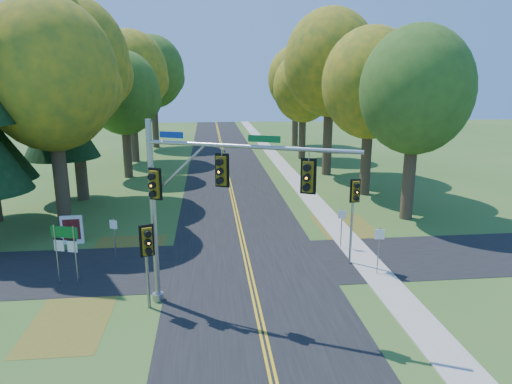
{
  "coord_description": "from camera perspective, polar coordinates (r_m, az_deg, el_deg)",
  "views": [
    {
      "loc": [
        -1.88,
        -19.98,
        9.38
      ],
      "look_at": [
        0.71,
        4.47,
        3.2
      ],
      "focal_mm": 32.0,
      "sensor_mm": 36.0,
      "label": 1
    }
  ],
  "objects": [
    {
      "name": "reg_sign_e_north",
      "position": [
        25.99,
        10.67,
        -3.62
      ],
      "size": [
        0.44,
        0.09,
        2.3
      ],
      "rotation": [
        0.0,
        0.0,
        -0.12
      ],
      "color": "gray",
      "rests_on": "ground"
    },
    {
      "name": "sidewalk_east",
      "position": [
        23.49,
        14.84,
        -9.84
      ],
      "size": [
        1.6,
        160.0,
        0.06
      ],
      "primitive_type": "cube",
      "color": "#9E998E",
      "rests_on": "ground"
    },
    {
      "name": "route_sign_cluster",
      "position": [
        22.7,
        -22.75,
        -5.89
      ],
      "size": [
        1.3,
        0.45,
        2.9
      ],
      "rotation": [
        0.0,
        0.0,
        -0.31
      ],
      "color": "gray",
      "rests_on": "ground"
    },
    {
      "name": "ped_signal_pole",
      "position": [
        18.91,
        -13.46,
        -6.74
      ],
      "size": [
        0.56,
        0.68,
        3.73
      ],
      "rotation": [
        0.0,
        0.0,
        0.36
      ],
      "color": "gray",
      "rests_on": "ground"
    },
    {
      "name": "tree_w_a",
      "position": [
        30.78,
        -24.21,
        13.11
      ],
      "size": [
        8.0,
        8.0,
        14.15
      ],
      "color": "#38281C",
      "rests_on": "ground"
    },
    {
      "name": "tree_w_c",
      "position": [
        45.13,
        -16.17,
        11.75
      ],
      "size": [
        6.8,
        6.8,
        11.91
      ],
      "color": "#38281C",
      "rests_on": "ground"
    },
    {
      "name": "tree_e_d",
      "position": [
        54.03,
        6.0,
        12.83
      ],
      "size": [
        7.0,
        7.0,
        12.32
      ],
      "color": "#38281C",
      "rests_on": "ground"
    },
    {
      "name": "tree_w_d",
      "position": [
        53.8,
        -15.35,
        14.05
      ],
      "size": [
        8.2,
        8.2,
        14.56
      ],
      "color": "#38281C",
      "rests_on": "ground"
    },
    {
      "name": "tree_w_e",
      "position": [
        64.45,
        -12.74,
        14.4
      ],
      "size": [
        8.4,
        8.4,
        14.97
      ],
      "color": "#38281C",
      "rests_on": "ground"
    },
    {
      "name": "centerline_right",
      "position": [
        22.15,
        -0.36,
        -10.87
      ],
      "size": [
        0.1,
        160.0,
        0.01
      ],
      "primitive_type": "cube",
      "color": "gold",
      "rests_on": "road_main"
    },
    {
      "name": "road_cross",
      "position": [
        23.97,
        -1.09,
        -8.91
      ],
      "size": [
        60.0,
        6.0,
        0.02
      ],
      "primitive_type": "cube",
      "color": "black",
      "rests_on": "ground"
    },
    {
      "name": "reg_sign_e_south",
      "position": [
        22.89,
        15.12,
        -6.14
      ],
      "size": [
        0.46,
        0.11,
        2.41
      ],
      "rotation": [
        0.0,
        0.0,
        -0.18
      ],
      "color": "gray",
      "rests_on": "ground"
    },
    {
      "name": "reg_sign_w",
      "position": [
        24.97,
        -17.32,
        -4.79
      ],
      "size": [
        0.41,
        0.21,
        2.29
      ],
      "rotation": [
        0.0,
        0.0,
        -0.42
      ],
      "color": "gray",
      "rests_on": "ground"
    },
    {
      "name": "tree_w_b",
      "position": [
        37.59,
        -21.98,
        14.63
      ],
      "size": [
        8.6,
        8.6,
        15.38
      ],
      "color": "#38281C",
      "rests_on": "ground"
    },
    {
      "name": "leaf_patch_w_far",
      "position": [
        20.19,
        -22.19,
        -14.69
      ],
      "size": [
        3.0,
        5.0,
        0.0
      ],
      "primitive_type": "cube",
      "color": "brown",
      "rests_on": "ground"
    },
    {
      "name": "leaf_patch_w_near",
      "position": [
        26.16,
        -15.94,
        -7.46
      ],
      "size": [
        4.0,
        6.0,
        0.0
      ],
      "primitive_type": "cube",
      "color": "brown",
      "rests_on": "ground"
    },
    {
      "name": "tree_e_e",
      "position": [
        64.75,
        5.09,
        13.89
      ],
      "size": [
        7.8,
        7.8,
        13.74
      ],
      "color": "#38281C",
      "rests_on": "ground"
    },
    {
      "name": "info_kiosk",
      "position": [
        28.46,
        -22.01,
        -4.41
      ],
      "size": [
        1.23,
        0.25,
        1.69
      ],
      "rotation": [
        0.0,
        0.0,
        0.06
      ],
      "color": "white",
      "rests_on": "ground"
    },
    {
      "name": "tree_e_c",
      "position": [
        45.24,
        9.36,
        15.56
      ],
      "size": [
        8.8,
        8.8,
        15.79
      ],
      "color": "#38281C",
      "rests_on": "ground"
    },
    {
      "name": "pine_c",
      "position": [
        37.66,
        -23.92,
        13.42
      ],
      "size": [
        5.6,
        5.6,
        20.56
      ],
      "color": "#38281C",
      "rests_on": "ground"
    },
    {
      "name": "leaf_patch_e",
      "position": [
        28.95,
        11.79,
        -5.09
      ],
      "size": [
        3.5,
        8.0,
        0.0
      ],
      "primitive_type": "cube",
      "color": "brown",
      "rests_on": "ground"
    },
    {
      "name": "road_main",
      "position": [
        22.15,
        -0.63,
        -10.92
      ],
      "size": [
        8.0,
        160.0,
        0.02
      ],
      "primitive_type": "cube",
      "color": "black",
      "rests_on": "ground"
    },
    {
      "name": "tree_e_b",
      "position": [
        37.81,
        14.18,
        12.97
      ],
      "size": [
        7.6,
        7.6,
        13.33
      ],
      "color": "#38281C",
      "rests_on": "ground"
    },
    {
      "name": "traffic_mast",
      "position": [
        17.99,
        -7.2,
        -0.04
      ],
      "size": [
        7.87,
        3.82,
        7.8
      ],
      "rotation": [
        0.0,
        0.0,
        -0.43
      ],
      "color": "#999BA2",
      "rests_on": "ground"
    },
    {
      "name": "ground",
      "position": [
        22.15,
        -0.63,
        -10.94
      ],
      "size": [
        160.0,
        160.0,
        0.0
      ],
      "primitive_type": "plane",
      "color": "#2E551E",
      "rests_on": "ground"
    },
    {
      "name": "tree_e_a",
      "position": [
        31.75,
        19.42,
        11.8
      ],
      "size": [
        7.2,
        7.2,
        12.73
      ],
      "color": "#38281C",
      "rests_on": "ground"
    },
    {
      "name": "east_signal_pole",
      "position": [
        23.2,
        12.18,
        -1.04
      ],
      "size": [
        0.53,
        0.61,
        4.54
      ],
      "rotation": [
        0.0,
        0.0,
        0.05
      ],
      "color": "#979BA0",
      "rests_on": "ground"
    },
    {
      "name": "centerline_left",
      "position": [
        22.13,
        -0.89,
        -10.9
      ],
      "size": [
        0.1,
        160.0,
        0.01
      ],
      "primitive_type": "cube",
      "color": "gold",
      "rests_on": "road_main"
    }
  ]
}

